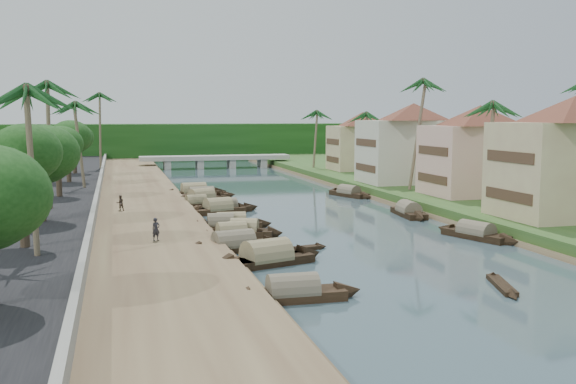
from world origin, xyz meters
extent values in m
plane|color=#384D54|center=(0.00, 0.00, 0.00)|extent=(220.00, 220.00, 0.00)
cube|color=brown|center=(-16.00, 20.00, 0.40)|extent=(10.00, 180.00, 0.80)
cube|color=#2C4F1F|center=(19.00, 20.00, 0.60)|extent=(16.00, 180.00, 1.20)
cube|color=black|center=(-24.50, 20.00, 0.70)|extent=(8.00, 180.00, 1.40)
cube|color=gray|center=(-20.20, 20.00, 1.35)|extent=(0.40, 180.00, 1.10)
cube|color=#11370F|center=(0.00, 95.00, 4.00)|extent=(120.00, 4.00, 8.00)
cube|color=#11370F|center=(0.00, 100.00, 4.00)|extent=(120.00, 4.00, 8.00)
cube|color=#11370F|center=(0.00, 105.00, 4.00)|extent=(120.00, 4.00, 8.00)
cube|color=#98988E|center=(0.00, 72.00, 2.00)|extent=(28.00, 4.00, 0.80)
cube|color=#98988E|center=(-9.00, 72.00, 0.90)|extent=(1.20, 3.50, 1.80)
cube|color=#98988E|center=(-3.00, 72.00, 0.90)|extent=(1.20, 3.50, 1.80)
cube|color=#98988E|center=(3.00, 72.00, 0.90)|extent=(1.20, 3.50, 1.80)
cube|color=#98988E|center=(9.00, 72.00, 0.90)|extent=(1.20, 3.50, 1.80)
cube|color=#C8BB86|center=(19.00, -2.00, 5.20)|extent=(12.00, 8.00, 8.00)
pyramid|color=brown|center=(19.00, -2.00, 10.30)|extent=(14.85, 14.85, 2.20)
cube|color=#442F20|center=(12.95, -2.00, 3.20)|extent=(0.10, 6.40, 0.90)
cube|color=#442F20|center=(12.95, -2.00, 6.40)|extent=(0.10, 6.40, 0.90)
cube|color=#D1A993|center=(20.00, 14.00, 4.95)|extent=(11.00, 8.00, 7.50)
pyramid|color=brown|center=(20.00, 14.00, 9.80)|extent=(14.11, 14.11, 2.20)
cube|color=#442F20|center=(14.45, 14.00, 3.08)|extent=(0.10, 6.40, 0.90)
cube|color=#442F20|center=(14.45, 14.00, 6.08)|extent=(0.10, 6.40, 0.90)
cube|color=beige|center=(19.00, 28.00, 5.20)|extent=(13.00, 8.00, 8.00)
pyramid|color=brown|center=(19.00, 28.00, 10.30)|extent=(15.59, 15.59, 2.20)
cube|color=#442F20|center=(12.45, 28.00, 3.20)|extent=(0.10, 6.40, 0.90)
cube|color=#442F20|center=(12.45, 28.00, 6.40)|extent=(0.10, 6.40, 0.90)
cube|color=#C8BB86|center=(20.00, 48.00, 4.70)|extent=(10.00, 7.00, 7.00)
pyramid|color=brown|center=(20.00, 48.00, 9.30)|extent=(12.62, 12.62, 2.20)
cube|color=#442F20|center=(14.95, 48.00, 2.95)|extent=(0.10, 5.60, 0.90)
cube|color=#442F20|center=(14.95, 48.00, 5.75)|extent=(0.10, 5.60, 0.90)
cube|color=black|center=(-9.41, -16.05, 0.20)|extent=(5.65, 1.90, 0.70)
cone|color=black|center=(-6.30, -16.14, 0.28)|extent=(1.65, 1.61, 1.75)
cone|color=black|center=(-12.52, -15.97, 0.28)|extent=(1.65, 1.61, 1.75)
cylinder|color=#6C6051|center=(-9.41, -16.05, 0.58)|extent=(4.33, 1.93, 1.81)
cube|color=black|center=(-8.86, -7.67, 0.20)|extent=(6.62, 3.94, 0.70)
cone|color=black|center=(-5.54, -6.67, 0.28)|extent=(2.33, 2.45, 2.20)
cone|color=black|center=(-12.18, -8.68, 0.28)|extent=(2.33, 2.45, 2.20)
cylinder|color=#968B5F|center=(-8.86, -7.67, 0.58)|extent=(5.24, 3.60, 2.31)
cube|color=black|center=(-8.99, -7.43, 0.20)|extent=(5.92, 4.56, 0.70)
cone|color=black|center=(-6.22, -5.76, 0.28)|extent=(2.27, 2.26, 1.82)
cone|color=black|center=(-11.76, -9.10, 0.28)|extent=(2.27, 2.26, 1.82)
cylinder|color=#968B5F|center=(-8.99, -7.43, 0.58)|extent=(4.78, 3.91, 1.89)
cube|color=black|center=(-10.18, -2.86, 0.20)|extent=(6.28, 3.04, 0.70)
cone|color=black|center=(-6.90, -2.22, 0.28)|extent=(2.03, 2.03, 1.92)
cone|color=black|center=(-13.47, -3.50, 0.28)|extent=(2.03, 2.03, 1.92)
cylinder|color=#6C6051|center=(-10.18, -2.86, 0.58)|extent=(4.90, 2.84, 2.00)
cube|color=black|center=(-9.50, 1.76, 0.20)|extent=(4.89, 2.00, 0.70)
cone|color=black|center=(-6.86, 1.98, 0.28)|extent=(1.50, 1.56, 1.61)
cone|color=black|center=(-12.14, 1.54, 0.28)|extent=(1.50, 1.56, 1.61)
cylinder|color=#968B5F|center=(-9.50, 1.76, 0.58)|extent=(3.77, 1.98, 1.68)
cube|color=black|center=(-8.31, 2.56, 0.20)|extent=(4.97, 3.24, 0.70)
cone|color=black|center=(-5.88, 1.70, 0.28)|extent=(1.83, 1.98, 1.76)
cone|color=black|center=(-10.74, 3.43, 0.28)|extent=(1.83, 1.98, 1.76)
cylinder|color=#968B5F|center=(-8.31, 2.56, 0.58)|extent=(3.97, 2.94, 1.86)
cube|color=black|center=(-9.66, 6.29, 0.20)|extent=(4.79, 2.06, 0.70)
cone|color=black|center=(-7.07, 6.07, 0.28)|extent=(1.49, 1.61, 1.65)
cone|color=black|center=(-12.24, 6.50, 0.28)|extent=(1.49, 1.61, 1.65)
cylinder|color=#6C6051|center=(-9.66, 6.29, 0.58)|extent=(3.70, 2.03, 1.74)
cube|color=black|center=(-8.64, 6.72, 0.20)|extent=(5.43, 2.26, 0.70)
cone|color=black|center=(-5.73, 6.38, 0.28)|extent=(1.68, 1.66, 1.66)
cone|color=black|center=(-11.55, 7.06, 0.28)|extent=(1.68, 1.66, 1.66)
cylinder|color=#968B5F|center=(-8.64, 6.72, 0.58)|extent=(4.20, 2.18, 1.72)
cube|color=black|center=(-8.42, 15.51, 0.20)|extent=(5.71, 3.36, 0.70)
cone|color=black|center=(-5.54, 16.30, 0.28)|extent=(2.00, 2.16, 1.97)
cone|color=black|center=(-11.29, 14.71, 0.28)|extent=(2.00, 2.16, 1.97)
cylinder|color=#968B5F|center=(-8.42, 15.51, 0.58)|extent=(4.51, 3.10, 2.08)
cube|color=black|center=(-7.77, 16.29, 0.20)|extent=(5.89, 2.70, 0.70)
cone|color=black|center=(-4.67, 16.87, 0.28)|extent=(1.87, 1.79, 1.70)
cone|color=black|center=(-10.87, 15.72, 0.28)|extent=(1.87, 1.79, 1.70)
cylinder|color=#6C6051|center=(-7.77, 16.29, 0.58)|extent=(4.59, 2.52, 1.76)
cube|color=black|center=(-9.98, 20.80, 0.20)|extent=(4.71, 2.38, 0.70)
cone|color=black|center=(-7.54, 21.32, 0.28)|extent=(1.55, 1.57, 1.47)
cone|color=black|center=(-12.43, 20.28, 0.28)|extent=(1.55, 1.57, 1.47)
cylinder|color=#968B5F|center=(-9.98, 20.80, 0.58)|extent=(3.68, 2.22, 1.53)
cube|color=black|center=(-8.87, 24.72, 0.20)|extent=(5.88, 4.15, 0.70)
cone|color=black|center=(-6.06, 26.07, 0.28)|extent=(2.21, 2.26, 1.91)
cone|color=black|center=(-11.67, 23.38, 0.28)|extent=(2.21, 2.26, 1.91)
cylinder|color=#968B5F|center=(-8.87, 24.72, 0.58)|extent=(4.72, 3.65, 2.00)
cube|color=black|center=(-8.50, 27.52, 0.20)|extent=(6.23, 2.19, 0.70)
cone|color=black|center=(-5.11, 27.79, 0.28)|extent=(1.85, 1.67, 1.73)
cone|color=black|center=(-11.88, 27.25, 0.28)|extent=(1.85, 1.67, 1.73)
cylinder|color=#6C6051|center=(-8.50, 27.52, 0.58)|extent=(4.80, 2.14, 1.77)
cube|color=black|center=(-9.01, 30.93, 0.20)|extent=(6.38, 2.68, 0.70)
cone|color=black|center=(-5.58, 31.31, 0.28)|extent=(1.97, 2.00, 2.01)
cone|color=black|center=(-12.43, 30.56, 0.28)|extent=(1.97, 2.00, 2.01)
cylinder|color=#968B5F|center=(-9.01, 30.93, 0.58)|extent=(4.94, 2.60, 2.10)
cube|color=black|center=(9.35, -3.21, 0.20)|extent=(3.52, 6.08, 0.70)
cone|color=black|center=(8.26, -0.14, 0.28)|extent=(1.97, 2.06, 1.69)
cone|color=black|center=(10.43, -6.28, 0.28)|extent=(1.97, 2.06, 1.69)
cylinder|color=#6C6051|center=(9.35, -3.21, 0.58)|extent=(3.12, 4.80, 1.73)
cube|color=black|center=(9.35, 8.93, 0.20)|extent=(2.38, 5.90, 0.70)
cone|color=black|center=(9.66, 12.11, 0.28)|extent=(1.80, 1.80, 1.83)
cone|color=black|center=(9.04, 5.76, 0.28)|extent=(1.80, 1.80, 1.83)
cylinder|color=#6C6051|center=(9.35, 8.93, 0.58)|extent=(2.32, 4.56, 1.90)
cube|color=black|center=(9.18, 25.08, 0.20)|extent=(3.52, 6.01, 0.70)
cone|color=black|center=(8.09, 28.11, 0.28)|extent=(1.96, 2.05, 1.68)
cone|color=black|center=(10.27, 22.05, 0.28)|extent=(1.96, 2.05, 1.68)
cylinder|color=#6C6051|center=(9.18, 25.08, 0.58)|extent=(3.12, 4.75, 1.72)
cube|color=black|center=(2.79, -16.67, 0.10)|extent=(1.98, 4.12, 0.35)
cone|color=black|center=(3.50, -14.49, 0.10)|extent=(1.02, 1.20, 0.74)
cone|color=black|center=(2.07, -18.86, 0.10)|extent=(1.02, 1.20, 0.74)
cube|color=black|center=(-5.68, -3.96, 0.10)|extent=(3.65, 1.52, 0.35)
cone|color=black|center=(-3.72, -3.53, 0.10)|extent=(1.04, 0.96, 0.79)
cone|color=black|center=(-7.63, -4.38, 0.10)|extent=(1.04, 0.96, 0.79)
cube|color=black|center=(-6.69, 18.59, 0.10)|extent=(4.24, 1.87, 0.35)
cone|color=black|center=(-4.43, 17.99, 0.10)|extent=(1.22, 1.07, 0.83)
cone|color=black|center=(-8.96, 19.19, 0.10)|extent=(1.22, 1.07, 0.83)
cylinder|color=brown|center=(16.00, 6.23, 6.13)|extent=(1.20, 0.36, 9.85)
sphere|color=#17461C|center=(16.00, 6.23, 10.85)|extent=(3.20, 3.20, 3.20)
cylinder|color=brown|center=(15.00, 19.77, 7.59)|extent=(2.12, 0.36, 12.71)
sphere|color=#17461C|center=(15.00, 19.77, 13.72)|extent=(3.20, 3.20, 3.20)
cylinder|color=brown|center=(16.00, 37.62, 5.71)|extent=(1.02, 0.36, 9.03)
sphere|color=#17461C|center=(16.00, 37.62, 10.04)|extent=(3.20, 3.20, 3.20)
cylinder|color=brown|center=(-23.00, -7.55, 6.43)|extent=(0.57, 0.36, 10.07)
sphere|color=#17461C|center=(-23.00, -7.55, 11.26)|extent=(3.20, 3.20, 3.20)
cylinder|color=brown|center=(-24.00, 13.27, 7.09)|extent=(0.50, 0.36, 11.38)
sphere|color=#17461C|center=(-24.00, 13.27, 12.55)|extent=(3.20, 3.20, 3.20)
cylinder|color=brown|center=(-22.00, 30.52, 6.36)|extent=(1.22, 0.36, 9.92)
sphere|color=#17461C|center=(-22.00, 30.52, 11.13)|extent=(3.20, 3.20, 3.20)
cylinder|color=brown|center=(14.00, 54.53, 5.90)|extent=(0.99, 0.36, 9.41)
sphere|color=#17461C|center=(14.00, 54.53, 10.42)|extent=(3.20, 3.20, 3.20)
cylinder|color=brown|center=(-20.50, 59.50, 7.41)|extent=(0.59, 0.36, 12.03)
sphere|color=#17461C|center=(-20.50, 59.50, 13.18)|extent=(3.20, 3.20, 3.20)
cylinder|color=#463728|center=(-24.00, -4.61, 3.35)|extent=(0.60, 0.60, 3.98)
ellipsoid|color=#11370F|center=(-24.00, -4.61, 7.15)|extent=(4.44, 4.44, 3.65)
cylinder|color=#463728|center=(-24.00, 5.90, 3.14)|extent=(0.60, 0.60, 3.57)
ellipsoid|color=#11370F|center=(-24.00, 5.90, 6.55)|extent=(5.37, 5.37, 4.42)
cylinder|color=#463728|center=(-24.00, 22.52, 3.15)|extent=(0.60, 0.60, 3.58)
ellipsoid|color=#11370F|center=(-24.00, 22.52, 6.57)|extent=(4.55, 4.55, 3.74)
cylinder|color=#463728|center=(-24.00, 37.76, 3.24)|extent=(0.60, 0.60, 3.77)
ellipsoid|color=#11370F|center=(-24.00, 37.76, 6.84)|extent=(5.15, 5.15, 4.23)
cylinder|color=#463728|center=(-24.00, 50.86, 3.07)|extent=(0.60, 0.60, 3.42)
ellipsoid|color=#11370F|center=(-24.00, 50.86, 6.34)|extent=(4.91, 4.91, 4.04)
cylinder|color=#463728|center=(24.00, 29.71, 2.78)|extent=(0.60, 0.60, 3.23)
ellipsoid|color=#11370F|center=(24.00, 29.71, 5.86)|extent=(4.29, 4.29, 3.53)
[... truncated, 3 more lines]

